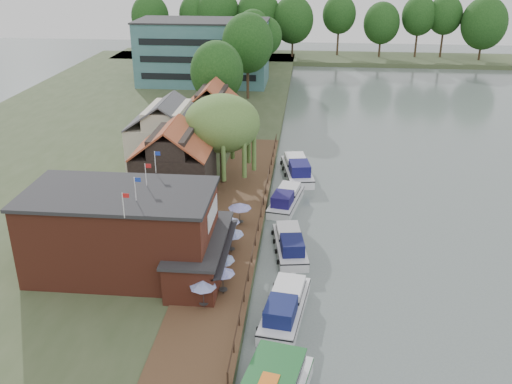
{
  "coord_description": "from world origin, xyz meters",
  "views": [
    {
      "loc": [
        -0.82,
        -41.89,
        26.62
      ],
      "look_at": [
        -6.0,
        12.0,
        3.0
      ],
      "focal_mm": 40.0,
      "sensor_mm": 36.0,
      "label": 1
    }
  ],
  "objects_px": {
    "umbrella_5": "(240,214)",
    "cruiser_1": "(290,241)",
    "willow": "(222,140)",
    "pub": "(145,232)",
    "cottage_a": "(174,162)",
    "cottage_c": "(213,114)",
    "umbrella_2": "(221,267)",
    "umbrella_3": "(231,241)",
    "umbrella_1": "(223,281)",
    "cottage_b": "(168,133)",
    "umbrella_0": "(203,294)",
    "umbrella_4": "(229,228)",
    "cruiser_2": "(286,197)",
    "swan": "(272,354)",
    "cruiser_0": "(285,303)",
    "cruiser_3": "(297,167)",
    "hotel_block": "(203,52)"
  },
  "relations": [
    {
      "from": "cruiser_2",
      "to": "swan",
      "type": "relative_size",
      "value": 20.77
    },
    {
      "from": "umbrella_4",
      "to": "umbrella_1",
      "type": "bearing_deg",
      "value": -84.79
    },
    {
      "from": "cottage_a",
      "to": "umbrella_1",
      "type": "relative_size",
      "value": 3.62
    },
    {
      "from": "umbrella_3",
      "to": "umbrella_4",
      "type": "distance_m",
      "value": 2.48
    },
    {
      "from": "cottage_b",
      "to": "cottage_c",
      "type": "height_order",
      "value": "same"
    },
    {
      "from": "umbrella_0",
      "to": "cruiser_1",
      "type": "relative_size",
      "value": 0.26
    },
    {
      "from": "hotel_block",
      "to": "cruiser_3",
      "type": "height_order",
      "value": "hotel_block"
    },
    {
      "from": "pub",
      "to": "cruiser_1",
      "type": "height_order",
      "value": "pub"
    },
    {
      "from": "cottage_a",
      "to": "cruiser_1",
      "type": "distance_m",
      "value": 16.13
    },
    {
      "from": "umbrella_2",
      "to": "umbrella_4",
      "type": "xyz_separation_m",
      "value": [
        -0.35,
        6.97,
        0.0
      ]
    },
    {
      "from": "willow",
      "to": "cruiser_2",
      "type": "bearing_deg",
      "value": -26.27
    },
    {
      "from": "pub",
      "to": "umbrella_3",
      "type": "xyz_separation_m",
      "value": [
        6.66,
        3.57,
        -2.36
      ]
    },
    {
      "from": "cottage_b",
      "to": "cottage_c",
      "type": "relative_size",
      "value": 1.13
    },
    {
      "from": "willow",
      "to": "umbrella_1",
      "type": "bearing_deg",
      "value": -81.54
    },
    {
      "from": "cruiser_1",
      "to": "cruiser_3",
      "type": "relative_size",
      "value": 0.89
    },
    {
      "from": "hotel_block",
      "to": "cruiser_2",
      "type": "height_order",
      "value": "hotel_block"
    },
    {
      "from": "cottage_c",
      "to": "umbrella_1",
      "type": "relative_size",
      "value": 3.58
    },
    {
      "from": "swan",
      "to": "umbrella_5",
      "type": "bearing_deg",
      "value": 103.91
    },
    {
      "from": "umbrella_3",
      "to": "swan",
      "type": "bearing_deg",
      "value": -69.79
    },
    {
      "from": "umbrella_5",
      "to": "cruiser_0",
      "type": "height_order",
      "value": "umbrella_5"
    },
    {
      "from": "umbrella_1",
      "to": "cruiser_3",
      "type": "xyz_separation_m",
      "value": [
        5.04,
        28.24,
        -1.03
      ]
    },
    {
      "from": "cottage_b",
      "to": "umbrella_4",
      "type": "distance_m",
      "value": 21.74
    },
    {
      "from": "hotel_block",
      "to": "umbrella_0",
      "type": "distance_m",
      "value": 77.38
    },
    {
      "from": "umbrella_2",
      "to": "umbrella_5",
      "type": "distance_m",
      "value": 10.1
    },
    {
      "from": "umbrella_4",
      "to": "willow",
      "type": "bearing_deg",
      "value": 100.52
    },
    {
      "from": "cottage_b",
      "to": "umbrella_1",
      "type": "xyz_separation_m",
      "value": [
        10.92,
        -28.0,
        -2.96
      ]
    },
    {
      "from": "cottage_a",
      "to": "umbrella_3",
      "type": "relative_size",
      "value": 3.62
    },
    {
      "from": "umbrella_4",
      "to": "cruiser_2",
      "type": "bearing_deg",
      "value": 64.62
    },
    {
      "from": "hotel_block",
      "to": "umbrella_1",
      "type": "xyz_separation_m",
      "value": [
        14.92,
        -74.0,
        -4.86
      ]
    },
    {
      "from": "cottage_a",
      "to": "cottage_b",
      "type": "relative_size",
      "value": 0.9
    },
    {
      "from": "cottage_a",
      "to": "willow",
      "type": "bearing_deg",
      "value": 48.01
    },
    {
      "from": "willow",
      "to": "cruiser_1",
      "type": "height_order",
      "value": "willow"
    },
    {
      "from": "willow",
      "to": "cottage_a",
      "type": "bearing_deg",
      "value": -131.99
    },
    {
      "from": "umbrella_5",
      "to": "swan",
      "type": "bearing_deg",
      "value": -76.09
    },
    {
      "from": "cottage_c",
      "to": "willow",
      "type": "xyz_separation_m",
      "value": [
        3.5,
        -14.0,
        0.96
      ]
    },
    {
      "from": "cruiser_0",
      "to": "cottage_a",
      "type": "bearing_deg",
      "value": 132.09
    },
    {
      "from": "willow",
      "to": "pub",
      "type": "bearing_deg",
      "value": -99.93
    },
    {
      "from": "umbrella_1",
      "to": "umbrella_5",
      "type": "bearing_deg",
      "value": 90.68
    },
    {
      "from": "pub",
      "to": "umbrella_2",
      "type": "xyz_separation_m",
      "value": [
        6.45,
        -0.99,
        -2.36
      ]
    },
    {
      "from": "hotel_block",
      "to": "swan",
      "type": "relative_size",
      "value": 57.73
    },
    {
      "from": "willow",
      "to": "umbrella_0",
      "type": "distance_m",
      "value": 25.4
    },
    {
      "from": "hotel_block",
      "to": "cottage_b",
      "type": "distance_m",
      "value": 46.21
    },
    {
      "from": "umbrella_2",
      "to": "umbrella_4",
      "type": "height_order",
      "value": "same"
    },
    {
      "from": "umbrella_1",
      "to": "cottage_a",
      "type": "bearing_deg",
      "value": 113.76
    },
    {
      "from": "umbrella_5",
      "to": "cruiser_1",
      "type": "relative_size",
      "value": 0.26
    },
    {
      "from": "cottage_c",
      "to": "umbrella_5",
      "type": "height_order",
      "value": "cottage_c"
    },
    {
      "from": "pub",
      "to": "cruiser_0",
      "type": "bearing_deg",
      "value": -18.54
    },
    {
      "from": "umbrella_5",
      "to": "swan",
      "type": "xyz_separation_m",
      "value": [
        4.44,
        -17.94,
        -2.07
      ]
    },
    {
      "from": "pub",
      "to": "umbrella_3",
      "type": "bearing_deg",
      "value": 28.17
    },
    {
      "from": "umbrella_1",
      "to": "cruiser_3",
      "type": "relative_size",
      "value": 0.23
    }
  ]
}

